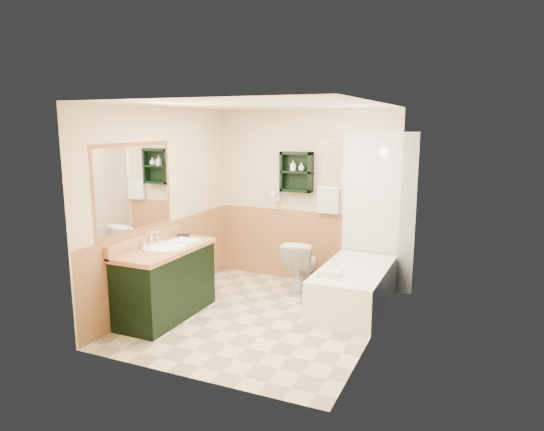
% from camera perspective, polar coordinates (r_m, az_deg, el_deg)
% --- Properties ---
extents(floor, '(3.00, 3.00, 0.00)m').
position_cam_1_polar(floor, '(5.74, -1.42, -11.79)').
color(floor, beige).
rests_on(floor, ground).
extents(back_wall, '(2.60, 0.04, 2.40)m').
position_cam_1_polar(back_wall, '(6.78, 4.00, 2.25)').
color(back_wall, '#FFF4C7').
rests_on(back_wall, ground).
extents(left_wall, '(0.04, 3.00, 2.40)m').
position_cam_1_polar(left_wall, '(6.07, -12.84, 1.00)').
color(left_wall, '#FFF4C7').
rests_on(left_wall, ground).
extents(right_wall, '(0.04, 3.00, 2.40)m').
position_cam_1_polar(right_wall, '(4.99, 12.38, -1.06)').
color(right_wall, '#FFF4C7').
rests_on(right_wall, ground).
extents(ceiling, '(2.60, 3.00, 0.04)m').
position_cam_1_polar(ceiling, '(5.31, -1.54, 13.13)').
color(ceiling, white).
rests_on(ceiling, back_wall).
extents(wainscot_left, '(2.98, 2.98, 1.00)m').
position_cam_1_polar(wainscot_left, '(6.20, -12.31, -5.41)').
color(wainscot_left, '#BF7E4D').
rests_on(wainscot_left, left_wall).
extents(wainscot_back, '(2.58, 2.58, 1.00)m').
position_cam_1_polar(wainscot_back, '(6.89, 3.83, -3.56)').
color(wainscot_back, '#BF7E4D').
rests_on(wainscot_back, back_wall).
extents(mirror_frame, '(1.30, 1.30, 1.00)m').
position_cam_1_polar(mirror_frame, '(5.56, -15.91, 3.12)').
color(mirror_frame, brown).
rests_on(mirror_frame, left_wall).
extents(mirror_glass, '(1.20, 1.20, 0.90)m').
position_cam_1_polar(mirror_glass, '(5.56, -15.87, 3.12)').
color(mirror_glass, white).
rests_on(mirror_glass, left_wall).
extents(tile_right, '(1.50, 1.50, 2.10)m').
position_cam_1_polar(tile_right, '(5.75, 13.43, -1.08)').
color(tile_right, white).
rests_on(tile_right, right_wall).
extents(tile_back, '(0.95, 0.95, 2.10)m').
position_cam_1_polar(tile_back, '(6.49, 12.39, 0.30)').
color(tile_back, white).
rests_on(tile_back, back_wall).
extents(tile_accent, '(1.50, 1.50, 0.10)m').
position_cam_1_polar(tile_accent, '(5.64, 13.71, 7.41)').
color(tile_accent, '#12412F').
rests_on(tile_accent, right_wall).
extents(wall_shelf, '(0.45, 0.15, 0.55)m').
position_cam_1_polar(wall_shelf, '(6.67, 2.89, 5.14)').
color(wall_shelf, black).
rests_on(wall_shelf, back_wall).
extents(hair_dryer, '(0.10, 0.24, 0.18)m').
position_cam_1_polar(hair_dryer, '(6.84, 0.59, 2.35)').
color(hair_dryer, white).
rests_on(hair_dryer, back_wall).
extents(towel_bar, '(0.40, 0.06, 0.40)m').
position_cam_1_polar(towel_bar, '(6.59, 6.68, 3.27)').
color(towel_bar, silver).
rests_on(towel_bar, back_wall).
extents(curtain_rod, '(0.03, 1.60, 0.03)m').
position_cam_1_polar(curtain_rod, '(5.81, 6.47, 8.72)').
color(curtain_rod, silver).
rests_on(curtain_rod, back_wall).
extents(shower_curtain, '(1.05, 1.05, 1.70)m').
position_cam_1_polar(shower_curtain, '(6.07, 6.80, 0.72)').
color(shower_curtain, beige).
rests_on(shower_curtain, curtain_rod).
extents(vanity, '(0.59, 1.29, 0.82)m').
position_cam_1_polar(vanity, '(5.74, -12.36, -7.66)').
color(vanity, black).
rests_on(vanity, ground).
extents(bathtub, '(0.76, 1.50, 0.51)m').
position_cam_1_polar(bathtub, '(5.96, 9.59, -8.44)').
color(bathtub, white).
rests_on(bathtub, ground).
extents(toilet, '(0.47, 0.75, 0.69)m').
position_cam_1_polar(toilet, '(6.48, 3.48, -5.89)').
color(toilet, white).
rests_on(toilet, ground).
extents(counter_towel, '(0.31, 0.24, 0.04)m').
position_cam_1_polar(counter_towel, '(5.78, -10.17, -3.02)').
color(counter_towel, silver).
rests_on(counter_towel, vanity).
extents(vanity_book, '(0.14, 0.10, 0.21)m').
position_cam_1_polar(vanity_book, '(6.07, -11.20, -1.56)').
color(vanity_book, black).
rests_on(vanity_book, vanity).
extents(tub_towel, '(0.25, 0.20, 0.07)m').
position_cam_1_polar(tub_towel, '(5.54, 6.83, -6.73)').
color(tub_towel, silver).
rests_on(tub_towel, bathtub).
extents(soap_bottle_a, '(0.07, 0.15, 0.07)m').
position_cam_1_polar(soap_bottle_a, '(6.67, 2.52, 5.57)').
color(soap_bottle_a, white).
rests_on(soap_bottle_a, wall_shelf).
extents(soap_bottle_b, '(0.10, 0.12, 0.09)m').
position_cam_1_polar(soap_bottle_b, '(6.63, 3.48, 5.62)').
color(soap_bottle_b, white).
rests_on(soap_bottle_b, wall_shelf).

